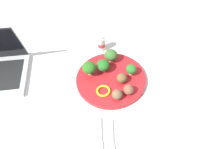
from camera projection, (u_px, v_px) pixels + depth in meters
ground_plane at (112, 80)px, 0.89m from camera, size 4.00×4.00×0.00m
plate at (112, 79)px, 0.88m from camera, size 0.28×0.28×0.02m
broccoli_floret_far_rim at (90, 68)px, 0.86m from camera, size 0.06×0.06×0.06m
broccoli_floret_back_right at (112, 55)px, 0.91m from camera, size 0.05×0.05×0.06m
broccoli_floret_front_right at (104, 65)px, 0.88m from camera, size 0.05×0.05×0.05m
broccoli_floret_front_left at (132, 69)px, 0.87m from camera, size 0.04×0.04×0.05m
meatball_mid_right at (123, 78)px, 0.85m from camera, size 0.04×0.04×0.04m
meatball_front_right at (129, 90)px, 0.82m from camera, size 0.04×0.04×0.04m
meatball_far_rim at (118, 94)px, 0.80m from camera, size 0.04×0.04×0.04m
pepper_ring_back_right at (104, 91)px, 0.83m from camera, size 0.07×0.07×0.01m
napkin at (107, 137)px, 0.73m from camera, size 0.18×0.13×0.01m
fork at (112, 138)px, 0.72m from camera, size 0.12×0.02×0.01m
knife at (101, 139)px, 0.72m from camera, size 0.15×0.02×0.01m
yogurt_bottle at (102, 44)px, 0.98m from camera, size 0.03×0.03×0.08m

